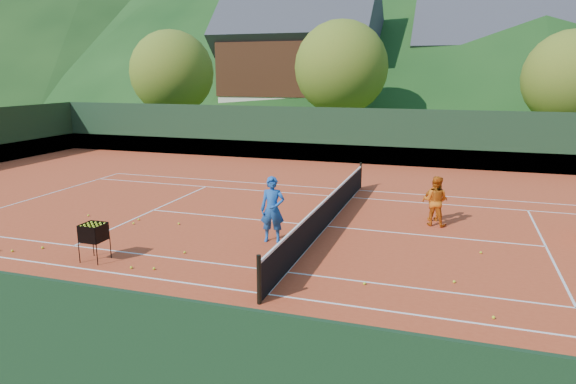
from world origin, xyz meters
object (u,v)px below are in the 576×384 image
(student_b, at_px, (435,200))
(ball_hopper, at_px, (94,233))
(chalet_mid, at_px, (487,71))
(tennis_net, at_px, (327,211))
(coach, at_px, (273,209))
(chalet_left, at_px, (300,64))
(student_a, at_px, (435,201))

(student_b, distance_m, ball_hopper, 10.58)
(ball_hopper, xyz_separation_m, chalet_mid, (11.03, 38.88, 4.22))
(tennis_net, height_order, chalet_mid, chalet_mid)
(coach, relative_size, chalet_left, 0.14)
(ball_hopper, bearing_deg, chalet_left, 98.10)
(chalet_left, bearing_deg, student_b, -64.92)
(student_a, xyz_separation_m, student_b, (-0.03, 0.52, -0.10))
(student_a, distance_m, chalet_left, 32.08)
(student_b, bearing_deg, student_a, 70.86)
(student_b, height_order, tennis_net, student_b)
(coach, height_order, chalet_left, chalet_left)
(coach, relative_size, student_b, 1.36)
(coach, height_order, student_a, coach)
(student_b, xyz_separation_m, chalet_mid, (2.76, 32.29, 4.26))
(coach, xyz_separation_m, chalet_mid, (7.14, 35.95, 4.01))
(coach, distance_m, student_b, 5.72)
(coach, bearing_deg, chalet_mid, 67.21)
(student_b, bearing_deg, tennis_net, 5.56)
(coach, bearing_deg, ball_hopper, -154.57)
(student_a, bearing_deg, ball_hopper, 47.03)
(ball_hopper, bearing_deg, coach, 36.98)
(student_a, bearing_deg, coach, 46.35)
(tennis_net, bearing_deg, coach, -120.30)
(chalet_left, bearing_deg, coach, -74.51)
(tennis_net, bearing_deg, ball_hopper, -135.86)
(student_a, xyz_separation_m, ball_hopper, (-8.30, -6.08, -0.06))
(ball_hopper, height_order, chalet_mid, chalet_mid)
(student_a, xyz_separation_m, chalet_left, (-13.27, 28.80, 4.82))
(student_b, relative_size, chalet_mid, 0.11)
(tennis_net, xyz_separation_m, chalet_mid, (6.00, 34.00, 4.47))
(student_b, height_order, chalet_left, chalet_left)
(coach, height_order, chalet_mid, chalet_mid)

